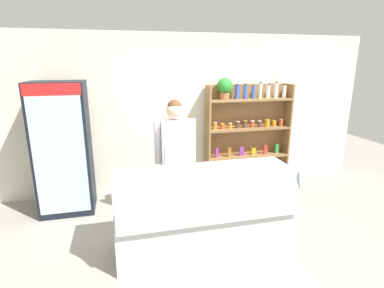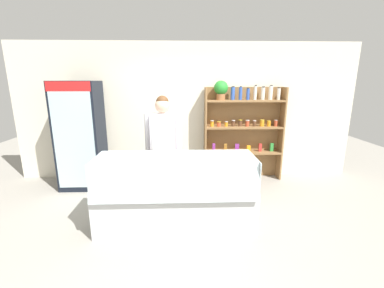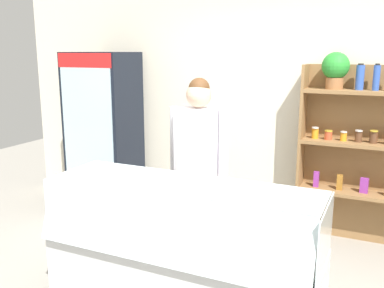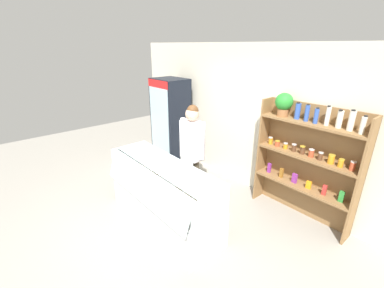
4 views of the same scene
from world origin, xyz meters
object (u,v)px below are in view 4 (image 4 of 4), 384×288
at_px(drinks_fridge, 171,122).
at_px(shelving_unit, 305,152).
at_px(deli_display_case, 163,204).
at_px(shop_clerk, 192,146).

bearing_deg(drinks_fridge, shelving_unit, 6.36).
bearing_deg(deli_display_case, shelving_unit, 54.73).
height_order(drinks_fridge, shelving_unit, shelving_unit).
xyz_separation_m(drinks_fridge, deli_display_case, (1.77, -1.45, -0.67)).
bearing_deg(shelving_unit, drinks_fridge, -173.64).
xyz_separation_m(shelving_unit, deli_display_case, (-1.26, -1.79, -0.81)).
xyz_separation_m(drinks_fridge, shelving_unit, (3.04, 0.34, 0.14)).
xyz_separation_m(deli_display_case, shop_clerk, (-0.21, 0.77, 0.73)).
distance_m(drinks_fridge, deli_display_case, 2.39).
distance_m(shelving_unit, shop_clerk, 1.79).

